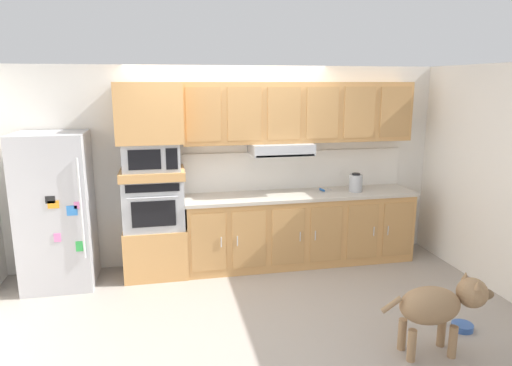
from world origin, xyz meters
name	(u,v)px	position (x,y,z in m)	size (l,w,h in m)	color
ground_plane	(245,293)	(0.00, 0.00, 0.00)	(9.60, 9.60, 0.00)	#9E9389
back_kitchen_wall	(229,165)	(0.00, 1.11, 1.25)	(6.20, 0.12, 2.50)	silver
side_panel_right	(477,173)	(2.80, 0.00, 1.25)	(0.12, 7.10, 2.50)	white
refrigerator	(56,211)	(-2.03, 0.68, 0.88)	(0.76, 0.73, 1.76)	#ADADB2
oven_base_cabinet	(156,250)	(-0.96, 0.75, 0.30)	(0.74, 0.62, 0.60)	tan
built_in_oven	(154,202)	(-0.96, 0.75, 0.90)	(0.70, 0.62, 0.60)	#A8AAAF
appliance_mid_shelf	(152,173)	(-0.96, 0.75, 1.25)	(0.74, 0.62, 0.10)	tan
microwave	(151,156)	(-0.96, 0.75, 1.46)	(0.64, 0.54, 0.32)	#A8AAAF
appliance_upper_cabinet	(149,112)	(-0.96, 0.75, 1.96)	(0.74, 0.62, 0.68)	tan
lower_cabinet_run	(300,229)	(0.87, 0.75, 0.44)	(2.91, 0.63, 0.88)	tan
countertop_slab	(301,195)	(0.87, 0.75, 0.90)	(2.95, 0.64, 0.04)	#BCB2A3
backsplash_panel	(295,170)	(0.87, 1.04, 1.17)	(2.95, 0.02, 0.50)	white
upper_cabinet_with_hood	(298,115)	(0.85, 0.87, 1.90)	(2.91, 0.48, 0.88)	tan
screwdriver	(323,190)	(1.19, 0.82, 0.93)	(0.15, 0.13, 0.03)	blue
electric_kettle	(356,183)	(1.58, 0.70, 1.03)	(0.17, 0.17, 0.24)	#A8AAAF
dog	(440,305)	(1.42, -1.47, 0.45)	(1.02, 0.35, 0.69)	#997551
dog_food_bowl	(462,327)	(1.88, -1.19, 0.03)	(0.20, 0.20, 0.06)	#3359A5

